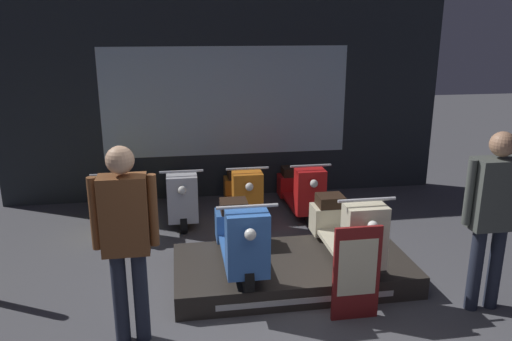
# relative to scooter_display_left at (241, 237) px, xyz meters

# --- Properties ---
(shop_wall_back) EXTENTS (7.02, 0.09, 3.20)m
(shop_wall_back) POSITION_rel_scooter_display_left_xyz_m (0.18, 3.06, 1.02)
(shop_wall_back) COLOR #23282D
(shop_wall_back) RESTS_ON ground_plane
(display_platform) EXTENTS (2.56, 1.25, 0.25)m
(display_platform) POSITION_rel_scooter_display_left_xyz_m (0.58, 0.05, -0.46)
(display_platform) COLOR #2D2823
(display_platform) RESTS_ON ground_plane
(scooter_display_left) EXTENTS (0.57, 1.52, 0.87)m
(scooter_display_left) POSITION_rel_scooter_display_left_xyz_m (0.00, 0.00, 0.00)
(scooter_display_left) COLOR black
(scooter_display_left) RESTS_ON display_platform
(scooter_display_right) EXTENTS (0.57, 1.52, 0.87)m
(scooter_display_right) POSITION_rel_scooter_display_left_xyz_m (1.15, 0.00, 0.00)
(scooter_display_right) COLOR black
(scooter_display_right) RESTS_ON display_platform
(scooter_backrow_0) EXTENTS (0.57, 1.52, 0.87)m
(scooter_backrow_0) POSITION_rel_scooter_display_left_xyz_m (-1.45, 2.10, -0.25)
(scooter_backrow_0) COLOR black
(scooter_backrow_0) RESTS_ON ground_plane
(scooter_backrow_1) EXTENTS (0.57, 1.52, 0.87)m
(scooter_backrow_1) POSITION_rel_scooter_display_left_xyz_m (-0.57, 2.10, -0.25)
(scooter_backrow_1) COLOR black
(scooter_backrow_1) RESTS_ON ground_plane
(scooter_backrow_2) EXTENTS (0.57, 1.52, 0.87)m
(scooter_backrow_2) POSITION_rel_scooter_display_left_xyz_m (0.30, 2.10, -0.25)
(scooter_backrow_2) COLOR black
(scooter_backrow_2) RESTS_ON ground_plane
(scooter_backrow_3) EXTENTS (0.57, 1.52, 0.87)m
(scooter_backrow_3) POSITION_rel_scooter_display_left_xyz_m (1.18, 2.10, -0.25)
(scooter_backrow_3) COLOR black
(scooter_backrow_3) RESTS_ON ground_plane
(person_left_browsing) EXTENTS (0.55, 0.23, 1.78)m
(person_left_browsing) POSITION_rel_scooter_display_left_xyz_m (-1.07, -0.78, 0.46)
(person_left_browsing) COLOR #232838
(person_left_browsing) RESTS_ON ground_plane
(person_right_browsing) EXTENTS (0.62, 0.26, 1.79)m
(person_right_browsing) POSITION_rel_scooter_display_left_xyz_m (2.30, -0.78, 0.49)
(person_right_browsing) COLOR #232838
(person_right_browsing) RESTS_ON ground_plane
(price_sign_board) EXTENTS (0.46, 0.04, 0.94)m
(price_sign_board) POSITION_rel_scooter_display_left_xyz_m (0.99, -0.77, -0.10)
(price_sign_board) COLOR maroon
(price_sign_board) RESTS_ON ground_plane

